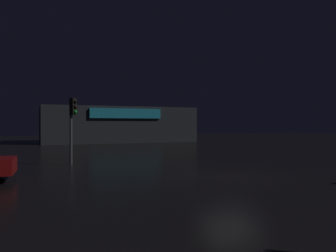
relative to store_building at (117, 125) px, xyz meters
name	(u,v)px	position (x,y,z in m)	size (l,w,h in m)	color
ground_plane	(230,176)	(-2.39, -31.05, -2.25)	(120.00, 120.00, 0.00)	black
store_building	(117,125)	(0.00, 0.00, 0.00)	(19.21, 9.81, 4.50)	#33383D
traffic_signal_opposite	(72,118)	(-8.32, -24.29, 0.38)	(0.41, 0.43, 3.74)	#595B60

